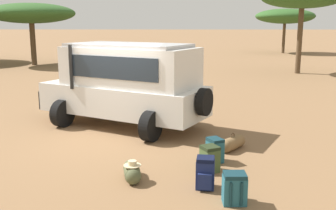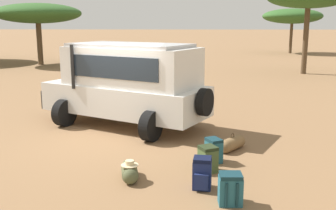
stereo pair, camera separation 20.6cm
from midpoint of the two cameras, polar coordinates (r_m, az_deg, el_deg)
The scene contains 10 objects.
ground_plane at distance 10.85m, azimuth -7.22°, elevation -4.41°, with size 320.00×320.00×0.00m, color olive.
safari_vehicle at distance 11.55m, azimuth -5.37°, elevation 3.22°, with size 5.33×3.97×2.44m.
backpack_beside_front_wheel at distance 8.22m, azimuth 6.45°, elevation -7.84°, with size 0.48×0.45×0.54m.
backpack_cluster_center at distance 8.78m, azimuth 7.25°, elevation -6.58°, with size 0.45×0.46×0.53m.
backpack_near_rear_wheel at distance 6.89m, azimuth 9.89°, elevation -11.91°, with size 0.40×0.43×0.55m.
backpack_outermost at distance 7.40m, azimuth 5.78°, elevation -9.88°, with size 0.37×0.44×0.60m.
duffel_bag_low_black_case at distance 7.85m, azimuth -4.84°, elevation -9.53°, with size 0.40×0.81×0.42m.
duffel_bag_soft_canvas at distance 9.67m, azimuth 9.92°, elevation -5.54°, with size 0.70×0.80×0.42m.
acacia_tree_centre_back at distance 30.15m, azimuth -18.20°, elevation 12.50°, with size 6.19×5.80×4.37m.
acacia_tree_far_right at distance 41.29m, azimuth 17.74°, elevation 12.17°, with size 5.79×5.37×4.35m.
Camera 2 is at (1.84, -10.27, 3.03)m, focal length 42.00 mm.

